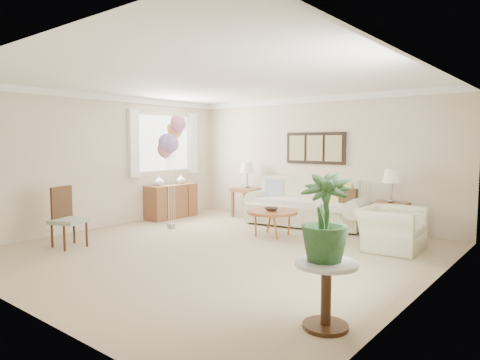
{
  "coord_description": "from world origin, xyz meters",
  "views": [
    {
      "loc": [
        4.33,
        -4.84,
        1.66
      ],
      "look_at": [
        -0.07,
        0.6,
        1.05
      ],
      "focal_mm": 32.0,
      "sensor_mm": 36.0,
      "label": 1
    }
  ],
  "objects_px": {
    "coffee_table": "(272,213)",
    "balloon_cluster": "(171,138)",
    "accent_chair": "(66,216)",
    "armchair": "(391,229)",
    "sofa": "(307,207)"
  },
  "relations": [
    {
      "from": "coffee_table",
      "to": "balloon_cluster",
      "type": "height_order",
      "value": "balloon_cluster"
    },
    {
      "from": "sofa",
      "to": "balloon_cluster",
      "type": "height_order",
      "value": "balloon_cluster"
    },
    {
      "from": "coffee_table",
      "to": "armchair",
      "type": "height_order",
      "value": "armchair"
    },
    {
      "from": "accent_chair",
      "to": "armchair",
      "type": "bearing_deg",
      "value": 36.71
    },
    {
      "from": "armchair",
      "to": "balloon_cluster",
      "type": "height_order",
      "value": "balloon_cluster"
    },
    {
      "from": "balloon_cluster",
      "to": "armchair",
      "type": "bearing_deg",
      "value": 14.48
    },
    {
      "from": "sofa",
      "to": "armchair",
      "type": "xyz_separation_m",
      "value": [
        2.03,
        -0.91,
        -0.05
      ]
    },
    {
      "from": "armchair",
      "to": "balloon_cluster",
      "type": "xyz_separation_m",
      "value": [
        -3.91,
        -1.01,
        1.42
      ]
    },
    {
      "from": "accent_chair",
      "to": "balloon_cluster",
      "type": "relative_size",
      "value": 0.44
    },
    {
      "from": "armchair",
      "to": "coffee_table",
      "type": "bearing_deg",
      "value": 96.75
    },
    {
      "from": "coffee_table",
      "to": "accent_chair",
      "type": "relative_size",
      "value": 0.94
    },
    {
      "from": "sofa",
      "to": "coffee_table",
      "type": "relative_size",
      "value": 2.97
    },
    {
      "from": "accent_chair",
      "to": "balloon_cluster",
      "type": "distance_m",
      "value": 2.41
    },
    {
      "from": "coffee_table",
      "to": "balloon_cluster",
      "type": "distance_m",
      "value": 2.42
    },
    {
      "from": "sofa",
      "to": "coffee_table",
      "type": "height_order",
      "value": "sofa"
    }
  ]
}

